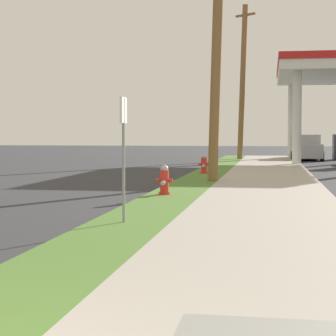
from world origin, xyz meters
name	(u,v)px	position (x,y,z in m)	size (l,w,h in m)	color
fire_hydrant_second	(164,181)	(0.47, 12.06, 0.45)	(0.42, 0.38, 0.74)	red
fire_hydrant_third	(204,165)	(0.57, 20.30, 0.45)	(0.42, 0.37, 0.74)	red
utility_pole_midground	(217,33)	(1.35, 16.84, 4.83)	(1.10, 1.05, 9.25)	olive
utility_pole_background	(243,81)	(1.38, 34.23, 4.78)	(1.21, 0.91, 9.16)	olive
street_sign_post	(123,133)	(0.61, 7.25, 1.63)	(0.05, 0.36, 2.12)	gray
car_silver_by_near_pump	(306,148)	(5.27, 36.12, 0.72)	(2.04, 4.54, 1.57)	#BCBCC1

